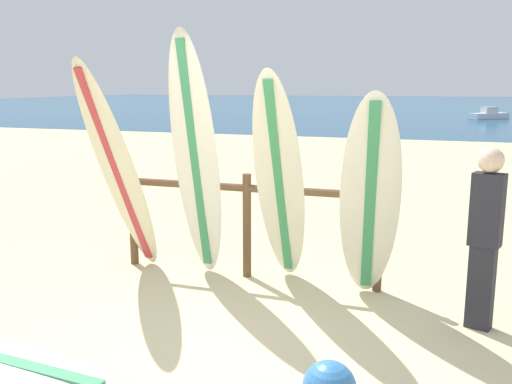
{
  "coord_description": "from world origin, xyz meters",
  "views": [
    {
      "loc": [
        1.61,
        -3.48,
        2.02
      ],
      "look_at": [
        -0.29,
        2.19,
        0.87
      ],
      "focal_mm": 39.14,
      "sensor_mm": 36.0,
      "label": 1
    }
  ],
  "objects": [
    {
      "name": "beachgoer_standing",
      "position": [
        1.99,
        1.3,
        0.84
      ],
      "size": [
        0.28,
        0.22,
        1.53
      ],
      "color": "#26262D",
      "rests_on": "ground"
    },
    {
      "name": "surfboard_leaning_center",
      "position": [
        1.02,
        1.53,
        0.99
      ],
      "size": [
        0.66,
        0.82,
        1.99
      ],
      "color": "silver",
      "rests_on": "ground"
    },
    {
      "name": "ocean_water",
      "position": [
        0.0,
        58.0,
        0.0
      ],
      "size": [
        120.0,
        80.0,
        0.01
      ],
      "primitive_type": "cube",
      "color": "navy",
      "rests_on": "ground"
    },
    {
      "name": "surfboard_leaning_far_left",
      "position": [
        -1.55,
        1.46,
        1.15
      ],
      "size": [
        0.65,
        1.13,
        2.29
      ],
      "color": "beige",
      "rests_on": "ground"
    },
    {
      "name": "surfboard_rack",
      "position": [
        -0.29,
        1.89,
        0.72
      ],
      "size": [
        2.84,
        0.09,
        1.11
      ],
      "color": "brown",
      "rests_on": "ground"
    },
    {
      "name": "ground_plane",
      "position": [
        0.0,
        0.0,
        0.0
      ],
      "size": [
        120.0,
        120.0,
        0.0
      ],
      "primitive_type": "plane",
      "color": "beige"
    },
    {
      "name": "surfboard_leaning_center_left",
      "position": [
        0.15,
        1.58,
        1.09
      ],
      "size": [
        0.53,
        1.13,
        2.18
      ],
      "color": "silver",
      "rests_on": "ground"
    },
    {
      "name": "small_boat_offshore",
      "position": [
        4.12,
        32.48,
        0.26
      ],
      "size": [
        2.36,
        2.27,
        0.71
      ],
      "color": "silver",
      "rests_on": "ocean_water"
    },
    {
      "name": "surfboard_leaning_left",
      "position": [
        -0.75,
        1.63,
        1.28
      ],
      "size": [
        0.49,
        0.66,
        2.56
      ],
      "color": "white",
      "rests_on": "ground"
    }
  ]
}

